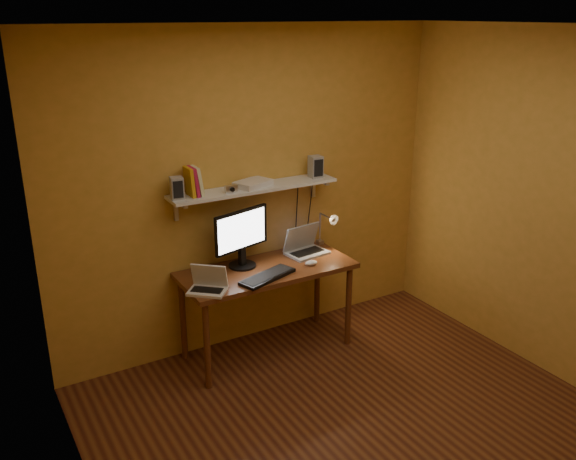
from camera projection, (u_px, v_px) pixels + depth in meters
room at (375, 255)px, 3.64m from camera, size 3.44×3.24×2.64m
desk at (267, 278)px, 4.87m from camera, size 1.40×0.60×0.75m
wall_shelf at (254, 188)px, 4.80m from camera, size 1.40×0.25×0.21m
monitor at (242, 235)px, 4.79m from camera, size 0.51×0.27×0.47m
laptop at (304, 246)px, 5.13m from camera, size 0.36×0.28×0.24m
netbook at (208, 284)px, 4.43m from camera, size 0.32×0.32×0.20m
keyboard at (267, 277)px, 4.65m from camera, size 0.50×0.30×0.03m
mouse at (311, 263)px, 4.89m from camera, size 0.11×0.07×0.04m
desk_lamp at (328, 225)px, 5.19m from camera, size 0.09×0.23×0.38m
speaker_left at (177, 188)px, 4.45m from camera, size 0.10×0.10×0.16m
speaker_right at (316, 167)px, 5.03m from camera, size 0.11×0.11×0.18m
books at (193, 181)px, 4.52m from camera, size 0.11×0.15×0.22m
shelf_camera at (231, 189)px, 4.62m from camera, size 0.10×0.04×0.06m
router at (253, 183)px, 4.79m from camera, size 0.33×0.27×0.05m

